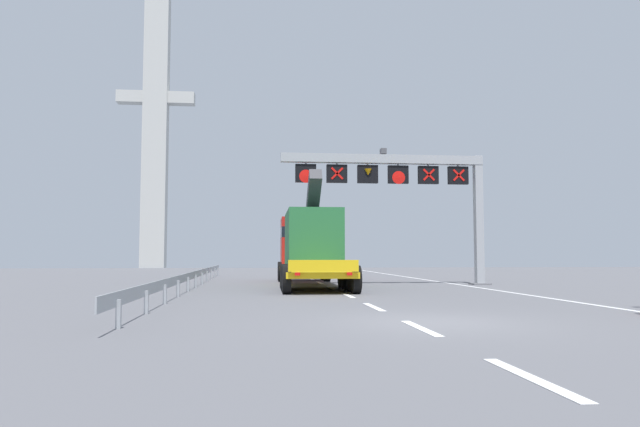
% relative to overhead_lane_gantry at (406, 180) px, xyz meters
% --- Properties ---
extents(ground, '(112.00, 112.00, 0.00)m').
position_rel_overhead_lane_gantry_xyz_m(ground, '(-3.57, -15.98, -5.31)').
color(ground, '#5B5B60').
extents(lane_markings, '(0.20, 51.93, 0.01)m').
position_rel_overhead_lane_gantry_xyz_m(lane_markings, '(-4.12, 2.68, -5.31)').
color(lane_markings, silver).
rests_on(lane_markings, ground).
extents(edge_line_right, '(0.20, 63.00, 0.01)m').
position_rel_overhead_lane_gantry_xyz_m(edge_line_right, '(2.63, -3.98, -5.31)').
color(edge_line_right, silver).
rests_on(edge_line_right, ground).
extents(overhead_lane_gantry, '(10.58, 0.90, 6.88)m').
position_rel_overhead_lane_gantry_xyz_m(overhead_lane_gantry, '(0.00, 0.00, 0.00)').
color(overhead_lane_gantry, '#9EA0A5').
rests_on(overhead_lane_gantry, ground).
extents(heavy_haul_truck_yellow, '(3.17, 14.09, 5.30)m').
position_rel_overhead_lane_gantry_xyz_m(heavy_haul_truck_yellow, '(-4.89, 1.17, -3.33)').
color(heavy_haul_truck_yellow, yellow).
rests_on(heavy_haul_truck_yellow, ground).
extents(guardrail_left, '(0.13, 33.52, 0.76)m').
position_rel_overhead_lane_gantry_xyz_m(guardrail_left, '(-10.36, -1.23, -4.75)').
color(guardrail_left, '#999EA3').
rests_on(guardrail_left, ground).
extents(bridge_pylon_distant, '(9.00, 2.00, 32.41)m').
position_rel_overhead_lane_gantry_xyz_m(bridge_pylon_distant, '(-19.60, 41.42, 11.28)').
color(bridge_pylon_distant, '#B7B7B2').
rests_on(bridge_pylon_distant, ground).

